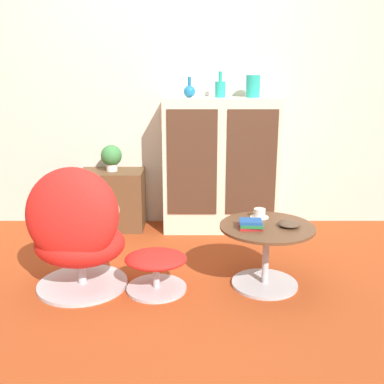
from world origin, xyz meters
name	(u,v)px	position (x,y,z in m)	size (l,w,h in m)	color
ground_plane	(168,298)	(0.00, 0.00, 0.00)	(12.00, 12.00, 0.00)	#9E3D19
wall_back	(175,83)	(0.00, 1.56, 1.30)	(6.40, 0.06, 2.60)	beige
sideboard	(220,165)	(0.40, 1.33, 0.59)	(1.01, 0.40, 1.18)	beige
tv_console	(112,200)	(-0.57, 1.35, 0.27)	(0.57, 0.38, 0.53)	brown
egg_chair	(76,232)	(-0.59, 0.12, 0.40)	(0.63, 0.61, 0.86)	#B7B7BC
ottoman	(156,265)	(-0.08, 0.12, 0.18)	(0.41, 0.40, 0.26)	#B7B7BC
coffee_table	(266,248)	(0.64, 0.18, 0.27)	(0.62, 0.62, 0.43)	#B7B7BC
vase_leftmost	(189,91)	(0.13, 1.33, 1.24)	(0.10, 0.10, 0.17)	#196699
vase_inner_left	(220,89)	(0.39, 1.33, 1.26)	(0.09, 0.09, 0.22)	teal
vase_inner_right	(253,86)	(0.67, 1.33, 1.28)	(0.12, 0.12, 0.19)	teal
potted_plant	(111,157)	(-0.57, 1.35, 0.67)	(0.19, 0.19, 0.23)	silver
teacup	(259,214)	(0.62, 0.35, 0.45)	(0.13, 0.13, 0.06)	silver
book_stack	(251,224)	(0.53, 0.13, 0.45)	(0.16, 0.13, 0.06)	red
bowl	(289,224)	(0.78, 0.17, 0.44)	(0.14, 0.14, 0.04)	#4C3828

